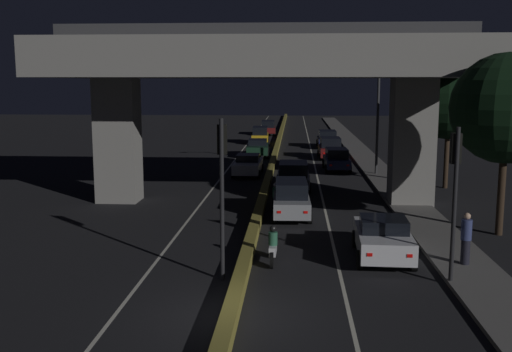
{
  "coord_description": "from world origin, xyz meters",
  "views": [
    {
      "loc": [
        1.67,
        -15.61,
        6.37
      ],
      "look_at": [
        -0.35,
        15.65,
        1.44
      ],
      "focal_mm": 42.0,
      "sensor_mm": 36.0,
      "label": 1
    }
  ],
  "objects_px": {
    "car_dark_red_fifth": "(330,148)",
    "motorcycle_white_filtering_near": "(273,247)",
    "car_dark_blue_sixth": "(327,139)",
    "car_white_lead_oncoming": "(248,165)",
    "car_silver_second": "(291,198)",
    "street_lamp": "(372,108)",
    "car_taxi_yellow_third_oncoming": "(260,135)",
    "car_dark_red_fourth_oncoming": "(268,127)",
    "traffic_light_left_of_median": "(222,171)",
    "motorcycle_black_filtering_mid": "(276,198)",
    "car_dark_blue_fourth": "(337,159)",
    "car_white_lead": "(383,237)",
    "car_dark_green_second_oncoming": "(258,147)",
    "traffic_light_right_of_median": "(455,178)",
    "car_grey_third": "(293,175)",
    "pedestrian_on_sidewalk": "(466,238)"
  },
  "relations": [
    {
      "from": "car_dark_green_second_oncoming",
      "to": "car_dark_blue_fourth",
      "type": "bearing_deg",
      "value": 35.72
    },
    {
      "from": "car_silver_second",
      "to": "motorcycle_black_filtering_mid",
      "type": "distance_m",
      "value": 1.57
    },
    {
      "from": "traffic_light_right_of_median",
      "to": "car_taxi_yellow_third_oncoming",
      "type": "bearing_deg",
      "value": 101.14
    },
    {
      "from": "traffic_light_right_of_median",
      "to": "car_taxi_yellow_third_oncoming",
      "type": "distance_m",
      "value": 44.44
    },
    {
      "from": "traffic_light_left_of_median",
      "to": "motorcycle_white_filtering_near",
      "type": "height_order",
      "value": "traffic_light_left_of_median"
    },
    {
      "from": "traffic_light_left_of_median",
      "to": "car_dark_green_second_oncoming",
      "type": "distance_m",
      "value": 32.76
    },
    {
      "from": "car_dark_blue_sixth",
      "to": "car_taxi_yellow_third_oncoming",
      "type": "relative_size",
      "value": 1.05
    },
    {
      "from": "street_lamp",
      "to": "car_dark_red_fifth",
      "type": "xyz_separation_m",
      "value": [
        -2.2,
        9.03,
        -3.73
      ]
    },
    {
      "from": "car_silver_second",
      "to": "car_taxi_yellow_third_oncoming",
      "type": "relative_size",
      "value": 1.08
    },
    {
      "from": "car_grey_third",
      "to": "pedestrian_on_sidewalk",
      "type": "relative_size",
      "value": 2.39
    },
    {
      "from": "car_dark_blue_sixth",
      "to": "car_white_lead_oncoming",
      "type": "relative_size",
      "value": 0.99
    },
    {
      "from": "street_lamp",
      "to": "car_dark_blue_fourth",
      "type": "relative_size",
      "value": 1.91
    },
    {
      "from": "traffic_light_right_of_median",
      "to": "pedestrian_on_sidewalk",
      "type": "relative_size",
      "value": 2.77
    },
    {
      "from": "car_dark_blue_fourth",
      "to": "car_white_lead_oncoming",
      "type": "bearing_deg",
      "value": 110.34
    },
    {
      "from": "traffic_light_right_of_median",
      "to": "car_dark_blue_fourth",
      "type": "bearing_deg",
      "value": 94.48
    },
    {
      "from": "car_grey_third",
      "to": "car_dark_red_fourth_oncoming",
      "type": "xyz_separation_m",
      "value": [
        -3.15,
        36.95,
        0.09
      ]
    },
    {
      "from": "traffic_light_right_of_median",
      "to": "car_white_lead_oncoming",
      "type": "distance_m",
      "value": 23.69
    },
    {
      "from": "traffic_light_left_of_median",
      "to": "car_dark_green_second_oncoming",
      "type": "relative_size",
      "value": 1.16
    },
    {
      "from": "car_dark_green_second_oncoming",
      "to": "car_white_lead",
      "type": "bearing_deg",
      "value": 10.02
    },
    {
      "from": "car_silver_second",
      "to": "street_lamp",
      "type": "bearing_deg",
      "value": -23.85
    },
    {
      "from": "car_silver_second",
      "to": "car_white_lead",
      "type": "bearing_deg",
      "value": -155.14
    },
    {
      "from": "car_dark_red_fifth",
      "to": "motorcycle_white_filtering_near",
      "type": "bearing_deg",
      "value": 171.75
    },
    {
      "from": "car_dark_blue_sixth",
      "to": "car_taxi_yellow_third_oncoming",
      "type": "bearing_deg",
      "value": 62.47
    },
    {
      "from": "car_dark_green_second_oncoming",
      "to": "car_dark_red_fourth_oncoming",
      "type": "xyz_separation_m",
      "value": [
        -0.04,
        21.18,
        0.16
      ]
    },
    {
      "from": "traffic_light_left_of_median",
      "to": "motorcycle_black_filtering_mid",
      "type": "height_order",
      "value": "traffic_light_left_of_median"
    },
    {
      "from": "car_dark_blue_sixth",
      "to": "car_white_lead_oncoming",
      "type": "bearing_deg",
      "value": 160.14
    },
    {
      "from": "car_white_lead",
      "to": "car_dark_blue_fourth",
      "type": "bearing_deg",
      "value": 2.62
    },
    {
      "from": "car_grey_third",
      "to": "motorcycle_white_filtering_near",
      "type": "height_order",
      "value": "car_grey_third"
    },
    {
      "from": "pedestrian_on_sidewalk",
      "to": "motorcycle_white_filtering_near",
      "type": "bearing_deg",
      "value": 178.73
    },
    {
      "from": "street_lamp",
      "to": "car_dark_blue_fourth",
      "type": "bearing_deg",
      "value": 135.4
    },
    {
      "from": "traffic_light_right_of_median",
      "to": "car_dark_blue_sixth",
      "type": "distance_m",
      "value": 40.16
    },
    {
      "from": "car_taxi_yellow_third_oncoming",
      "to": "car_dark_red_fourth_oncoming",
      "type": "bearing_deg",
      "value": 175.86
    },
    {
      "from": "traffic_light_left_of_median",
      "to": "car_dark_green_second_oncoming",
      "type": "xyz_separation_m",
      "value": [
        -0.88,
        32.63,
        -2.79
      ]
    },
    {
      "from": "car_grey_third",
      "to": "motorcycle_white_filtering_near",
      "type": "relative_size",
      "value": 2.37
    },
    {
      "from": "car_grey_third",
      "to": "pedestrian_on_sidewalk",
      "type": "bearing_deg",
      "value": -158.82
    },
    {
      "from": "car_dark_blue_sixth",
      "to": "car_dark_green_second_oncoming",
      "type": "height_order",
      "value": "car_dark_blue_sixth"
    },
    {
      "from": "car_taxi_yellow_third_oncoming",
      "to": "car_silver_second",
      "type": "bearing_deg",
      "value": 3.76
    },
    {
      "from": "street_lamp",
      "to": "motorcycle_black_filtering_mid",
      "type": "distance_m",
      "value": 13.86
    },
    {
      "from": "traffic_light_left_of_median",
      "to": "street_lamp",
      "type": "bearing_deg",
      "value": 71.59
    },
    {
      "from": "street_lamp",
      "to": "car_silver_second",
      "type": "xyz_separation_m",
      "value": [
        -5.33,
        -13.1,
        -3.74
      ]
    },
    {
      "from": "car_taxi_yellow_third_oncoming",
      "to": "pedestrian_on_sidewalk",
      "type": "distance_m",
      "value": 42.91
    },
    {
      "from": "car_dark_red_fourth_oncoming",
      "to": "motorcycle_black_filtering_mid",
      "type": "height_order",
      "value": "car_dark_red_fourth_oncoming"
    },
    {
      "from": "traffic_light_left_of_median",
      "to": "car_dark_red_fifth",
      "type": "xyz_separation_m",
      "value": [
        5.29,
        31.52,
        -2.67
      ]
    },
    {
      "from": "traffic_light_right_of_median",
      "to": "motorcycle_white_filtering_near",
      "type": "relative_size",
      "value": 2.75
    },
    {
      "from": "traffic_light_left_of_median",
      "to": "car_white_lead",
      "type": "xyz_separation_m",
      "value": [
        5.53,
        2.65,
        -2.78
      ]
    },
    {
      "from": "traffic_light_right_of_median",
      "to": "motorcycle_black_filtering_mid",
      "type": "relative_size",
      "value": 2.85
    },
    {
      "from": "car_white_lead_oncoming",
      "to": "car_dark_red_fourth_oncoming",
      "type": "bearing_deg",
      "value": -178.88
    },
    {
      "from": "car_white_lead",
      "to": "traffic_light_right_of_median",
      "type": "bearing_deg",
      "value": -144.44
    },
    {
      "from": "car_silver_second",
      "to": "car_white_lead_oncoming",
      "type": "bearing_deg",
      "value": 11.82
    },
    {
      "from": "car_grey_third",
      "to": "motorcycle_black_filtering_mid",
      "type": "distance_m",
      "value": 6.21
    }
  ]
}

